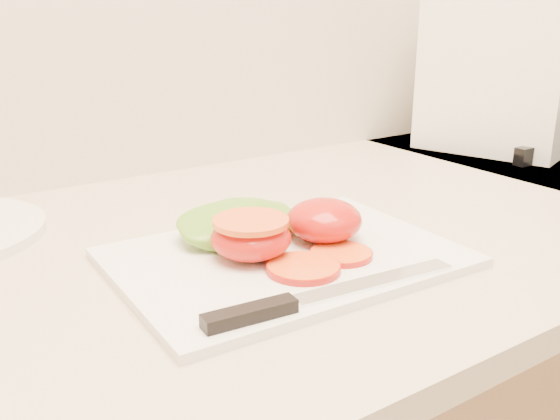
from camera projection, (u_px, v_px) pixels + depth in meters
cutting_board at (285, 258)px, 0.66m from camera, size 0.36×0.26×0.01m
tomato_half_dome at (324, 220)px, 0.68m from camera, size 0.08×0.08×0.05m
tomato_half_cut at (251, 236)px, 0.64m from camera, size 0.08×0.08×0.04m
tomato_slice_0 at (303, 268)px, 0.61m from camera, size 0.07×0.07×0.01m
tomato_slice_1 at (341, 254)px, 0.64m from camera, size 0.06×0.06×0.01m
lettuce_leaf_0 at (240, 223)px, 0.70m from camera, size 0.17×0.12×0.03m
lettuce_leaf_1 at (271, 218)px, 0.73m from camera, size 0.12×0.12×0.02m
knife at (303, 300)px, 0.54m from camera, size 0.26×0.04×0.01m
appliance at (504, 66)px, 1.13m from camera, size 0.27×0.30×0.30m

